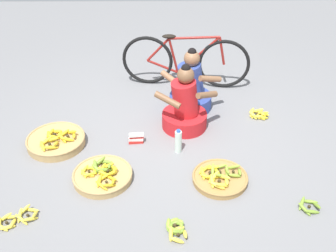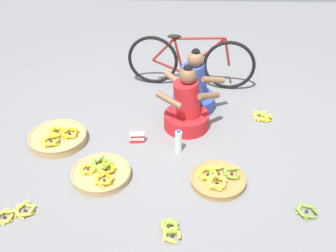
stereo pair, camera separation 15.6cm
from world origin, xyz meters
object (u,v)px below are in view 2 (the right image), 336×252
at_px(loose_bananas_front_left, 14,213).
at_px(packet_carton_stack, 137,137).
at_px(banana_basket_back_right, 218,179).
at_px(loose_bananas_front_center, 306,211).
at_px(bicycle_leaning, 190,62).
at_px(vendor_woman_front, 187,108).
at_px(banana_basket_near_bicycle, 101,173).
at_px(water_bottle, 178,142).
at_px(vendor_woman_behind, 194,90).
at_px(loose_bananas_near_vendor, 170,228).
at_px(loose_bananas_mid_left, 262,117).
at_px(banana_basket_back_left, 58,138).

bearing_deg(loose_bananas_front_left, packet_carton_stack, 48.96).
height_order(banana_basket_back_right, loose_bananas_front_center, banana_basket_back_right).
bearing_deg(bicycle_leaning, vendor_woman_front, -92.83).
bearing_deg(banana_basket_near_bicycle, banana_basket_back_right, -2.30).
relative_size(banana_basket_near_bicycle, packet_carton_stack, 3.44).
distance_m(bicycle_leaning, water_bottle, 1.50).
bearing_deg(vendor_woman_behind, water_bottle, -101.58).
height_order(vendor_woman_front, vendor_woman_behind, same).
height_order(loose_bananas_front_left, packet_carton_stack, packet_carton_stack).
bearing_deg(packet_carton_stack, loose_bananas_front_center, -32.34).
distance_m(vendor_woman_front, loose_bananas_near_vendor, 1.59).
xyz_separation_m(banana_basket_near_bicycle, banana_basket_back_right, (1.15, -0.05, -0.01)).
height_order(vendor_woman_behind, loose_bananas_mid_left, vendor_woman_behind).
height_order(banana_basket_back_right, water_bottle, water_bottle).
relative_size(banana_basket_back_right, packet_carton_stack, 3.19).
height_order(loose_bananas_front_left, water_bottle, water_bottle).
xyz_separation_m(bicycle_leaning, banana_basket_back_left, (-1.47, -1.34, -0.30)).
bearing_deg(banana_basket_back_left, vendor_woman_behind, 26.51).
height_order(loose_bananas_front_center, water_bottle, water_bottle).
distance_m(bicycle_leaning, loose_bananas_mid_left, 1.22).
relative_size(vendor_woman_front, banana_basket_near_bicycle, 1.36).
bearing_deg(loose_bananas_front_center, banana_basket_back_right, 153.87).
distance_m(banana_basket_back_left, loose_bananas_front_center, 2.68).
distance_m(vendor_woman_front, loose_bananas_front_left, 2.12).
bearing_deg(water_bottle, banana_basket_back_right, -51.09).
distance_m(banana_basket_near_bicycle, loose_bananas_near_vendor, 0.97).
xyz_separation_m(bicycle_leaning, banana_basket_back_right, (0.25, -1.96, -0.31)).
distance_m(loose_bananas_front_left, water_bottle, 1.74).
bearing_deg(loose_bananas_mid_left, loose_bananas_front_center, -84.17).
xyz_separation_m(vendor_woman_front, loose_bananas_near_vendor, (-0.14, -1.57, -0.23)).
bearing_deg(loose_bananas_near_vendor, loose_bananas_front_center, 11.20).
relative_size(banana_basket_back_right, loose_bananas_front_center, 2.50).
bearing_deg(loose_bananas_front_left, water_bottle, 33.92).
xyz_separation_m(banana_basket_back_right, loose_bananas_front_center, (0.77, -0.38, -0.02)).
xyz_separation_m(banana_basket_back_right, water_bottle, (-0.39, 0.48, 0.09)).
bearing_deg(packet_carton_stack, loose_bananas_front_left, -131.04).
relative_size(loose_bananas_front_center, loose_bananas_mid_left, 0.84).
xyz_separation_m(banana_basket_back_right, loose_bananas_near_vendor, (-0.45, -0.62, -0.02)).
distance_m(loose_bananas_near_vendor, water_bottle, 1.11).
height_order(vendor_woman_behind, banana_basket_near_bicycle, vendor_woman_behind).
xyz_separation_m(bicycle_leaning, loose_bananas_front_left, (-1.58, -2.44, -0.33)).
height_order(vendor_woman_behind, packet_carton_stack, vendor_woman_behind).
bearing_deg(vendor_woman_front, vendor_woman_behind, 77.47).
bearing_deg(banana_basket_back_left, loose_bananas_front_center, -21.66).
height_order(banana_basket_near_bicycle, loose_bananas_near_vendor, banana_basket_near_bicycle).
distance_m(banana_basket_back_left, loose_bananas_mid_left, 2.40).
distance_m(vendor_woman_behind, packet_carton_stack, 0.98).
bearing_deg(loose_bananas_front_left, banana_basket_near_bicycle, 37.85).
height_order(loose_bananas_mid_left, packet_carton_stack, packet_carton_stack).
bearing_deg(banana_basket_near_bicycle, loose_bananas_mid_left, 32.28).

